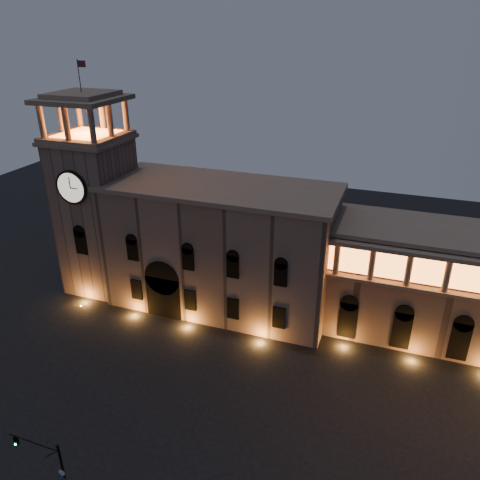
# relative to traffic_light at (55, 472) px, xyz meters

# --- Properties ---
(ground) EXTENTS (160.00, 160.00, 0.00)m
(ground) POSITION_rel_traffic_light_xyz_m (3.16, 11.33, -3.71)
(ground) COLOR black
(ground) RESTS_ON ground
(government_building) EXTENTS (30.80, 12.80, 17.60)m
(government_building) POSITION_rel_traffic_light_xyz_m (1.08, 33.26, 5.06)
(government_building) COLOR #775A4E
(government_building) RESTS_ON ground
(clock_tower) EXTENTS (9.80, 9.80, 32.40)m
(clock_tower) POSITION_rel_traffic_light_xyz_m (-17.34, 32.30, 8.79)
(clock_tower) COLOR #775A4E
(clock_tower) RESTS_ON ground
(traffic_light) EXTENTS (5.16, 0.55, 7.07)m
(traffic_light) POSITION_rel_traffic_light_xyz_m (0.00, 0.00, 0.00)
(traffic_light) COLOR black
(traffic_light) RESTS_ON ground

